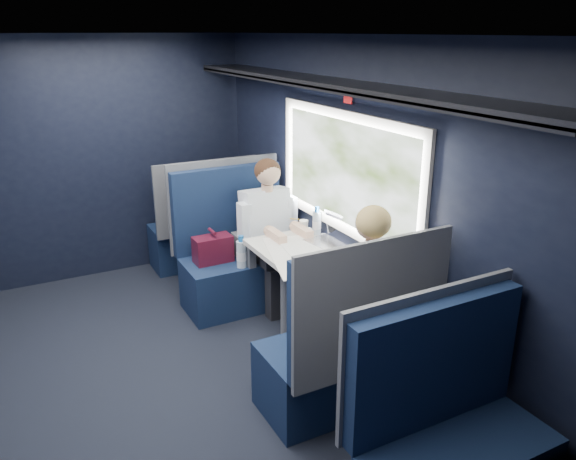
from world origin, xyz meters
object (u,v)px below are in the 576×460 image
seat_bay_near (236,258)px  man (271,228)px  seat_row_back (449,444)px  cup (304,226)px  laptop (333,235)px  woman (365,289)px  bottle_small (317,222)px  seat_bay_far (346,353)px  seat_row_front (202,228)px  table (303,263)px

seat_bay_near → man: man is taller
seat_row_back → cup: 2.30m
seat_bay_near → laptop: 1.00m
woman → laptop: (0.25, 0.80, 0.08)m
bottle_small → laptop: bearing=-85.7°
seat_bay_far → cup: bearing=72.0°
cup → man: bearing=123.8°
seat_row_back → bottle_small: seat_row_back is taller
seat_row_front → bottle_small: 1.62m
man → seat_row_front: bearing=102.8°
table → seat_row_back: 1.82m
seat_bay_far → seat_row_front: seat_bay_far is taller
seat_row_back → laptop: 1.99m
woman → laptop: woman is taller
woman → bottle_small: 1.05m
table → seat_bay_near: 0.92m
bottle_small → man: bearing=120.8°
seat_bay_far → seat_row_front: 2.67m
seat_row_back → man: size_ratio=0.88×
table → woman: woman is taller
man → woman: 1.41m
table → man: bearing=84.5°
seat_row_front → man: bearing=-77.2°
table → seat_row_front: size_ratio=0.86×
laptop → cup: laptop is taller
laptop → cup: size_ratio=3.63×
seat_bay_near → woman: bearing=-80.7°
seat_row_back → man: man is taller
table → cup: cup is taller
table → bottle_small: 0.47m
seat_bay_near → laptop: seat_bay_near is taller
seat_bay_far → seat_row_front: (0.00, 2.67, -0.00)m
seat_bay_far → cup: seat_bay_far is taller
table → seat_row_back: seat_row_back is taller
seat_bay_near → bottle_small: bearing=-48.8°
seat_row_back → laptop: bearing=75.3°
woman → cup: size_ratio=13.94×
seat_bay_far → woman: 0.43m
seat_row_front → woman: woman is taller
table → seat_bay_near: seat_bay_near is taller
seat_bay_far → woman: bearing=33.8°
seat_bay_near → seat_row_front: size_ratio=1.09×
man → bottle_small: bearing=-59.2°
woman → bottle_small: bearing=77.3°
woman → cup: bearing=81.2°
seat_bay_near → woman: size_ratio=0.95×
man → woman: size_ratio=1.00×
seat_bay_far → man: 1.62m
table → seat_bay_far: 0.93m
seat_row_back → seat_row_front: bearing=90.0°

